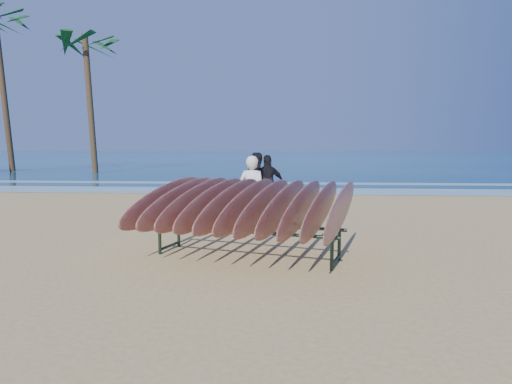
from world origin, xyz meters
TOP-DOWN VIEW (x-y plane):
  - ground at (0.00, 0.00)m, footprint 120.00×120.00m
  - ocean at (0.00, 55.00)m, footprint 160.00×160.00m
  - foam_near at (0.00, 10.00)m, footprint 160.00×160.00m
  - foam_far at (0.00, 13.50)m, footprint 160.00×160.00m
  - surfboard_rack at (-0.05, -0.57)m, footprint 3.82×3.58m
  - person_white at (-0.17, 1.96)m, footprint 0.67×0.51m
  - person_dark_a at (-0.18, 4.02)m, footprint 0.87×0.71m
  - person_dark_b at (0.07, 4.38)m, footprint 1.00×0.62m
  - palm_mid at (-11.58, 19.57)m, footprint 5.20×5.20m

SIDE VIEW (x-z plane):
  - ground at x=0.00m, z-range 0.00..0.00m
  - ocean at x=0.00m, z-range 0.01..0.01m
  - foam_far at x=0.00m, z-range 0.01..0.01m
  - foam_near at x=0.00m, z-range 0.01..0.01m
  - person_dark_b at x=0.07m, z-range 0.00..1.58m
  - person_white at x=-0.17m, z-range 0.00..1.63m
  - person_dark_a at x=-0.18m, z-range 0.00..1.65m
  - surfboard_rack at x=-0.05m, z-range 0.18..1.57m
  - palm_mid at x=-11.58m, z-range 3.41..12.01m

